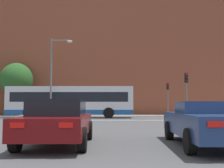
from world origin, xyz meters
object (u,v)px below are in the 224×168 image
traffic_light_far_right (168,93)px  pedestrian_waiting (33,108)px  traffic_light_near_right (187,88)px  street_lamp_junction (55,70)px  car_roadster_right (207,123)px  bus_crossing_lead (71,101)px  car_saloon_left (58,121)px

traffic_light_far_right → pedestrian_waiting: size_ratio=2.47×
traffic_light_near_right → street_lamp_junction: bearing=170.0°
car_roadster_right → pedestrian_waiting: (-12.69, 25.73, 0.23)m
traffic_light_near_right → pedestrian_waiting: 19.40m
street_lamp_junction → bus_crossing_lead: bearing=59.1°
car_roadster_right → traffic_light_far_right: size_ratio=1.28×
traffic_light_far_right → pedestrian_waiting: (-16.33, 0.62, -1.71)m
car_saloon_left → bus_crossing_lead: size_ratio=0.37×
bus_crossing_lead → car_saloon_left: bearing=-172.2°
street_lamp_junction → pedestrian_waiting: street_lamp_junction is taller
street_lamp_junction → traffic_light_far_right: bearing=35.4°
traffic_light_far_right → pedestrian_waiting: traffic_light_far_right is taller
car_roadster_right → traffic_light_near_right: size_ratio=1.28×
car_roadster_right → traffic_light_far_right: (3.63, 25.11, 1.94)m
car_saloon_left → traffic_light_far_right: 26.30m
car_saloon_left → street_lamp_junction: (-3.71, 16.61, 3.70)m
bus_crossing_lead → pedestrian_waiting: 9.08m
bus_crossing_lead → traffic_light_far_right: size_ratio=3.09×
traffic_light_far_right → pedestrian_waiting: bearing=177.8°
car_roadster_right → pedestrian_waiting: size_ratio=3.16×
traffic_light_near_right → traffic_light_far_right: bearing=87.7°
car_roadster_right → traffic_light_near_right: traffic_light_near_right is taller
bus_crossing_lead → traffic_light_far_right: bearing=-58.9°
pedestrian_waiting → traffic_light_near_right: bearing=-144.7°
bus_crossing_lead → street_lamp_junction: size_ratio=1.65×
street_lamp_junction → pedestrian_waiting: 10.66m
car_roadster_right → street_lamp_junction: bearing=117.4°
car_roadster_right → traffic_light_far_right: traffic_light_far_right is taller
car_saloon_left → bus_crossing_lead: 18.77m
pedestrian_waiting → car_saloon_left: bearing=177.8°
car_saloon_left → traffic_light_far_right: (8.06, 24.96, 1.91)m
car_roadster_right → pedestrian_waiting: 28.69m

